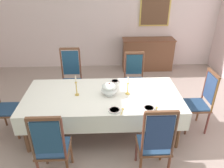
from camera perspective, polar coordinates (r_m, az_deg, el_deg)
ground at (r=3.94m, az=-2.34°, el=-13.44°), size 6.54×6.19×0.04m
back_wall at (r=6.13m, az=-2.87°, el=20.61°), size 6.54×0.08×3.58m
dining_table at (r=3.63m, az=-2.56°, el=-3.80°), size 2.60×1.18×0.74m
tablecloth at (r=3.63m, az=-2.56°, el=-3.80°), size 2.62×1.20×0.32m
chair_south_a at (r=2.98m, az=-15.84°, el=-15.74°), size 0.44×0.42×1.14m
chair_north_a at (r=4.59m, az=-10.86°, el=1.93°), size 0.44×0.42×1.20m
chair_south_b at (r=2.96m, az=11.42°, el=-15.09°), size 0.44×0.42×1.18m
chair_north_b at (r=4.60m, az=6.01°, el=1.82°), size 0.44×0.42×1.09m
chair_head_west at (r=4.06m, az=-27.52°, el=-4.86°), size 0.42×0.44×1.18m
chair_head_east at (r=4.04m, az=22.50°, el=-4.17°), size 0.42×0.44×1.12m
soup_tureen at (r=3.54m, az=-0.74°, el=-1.31°), size 0.27×0.27×0.22m
candlestick_west at (r=3.55m, az=-9.50°, el=-0.93°), size 0.07×0.07×0.36m
candlestick_east at (r=3.55m, az=4.23°, el=-0.94°), size 0.07×0.07×0.32m
bowl_near_left at (r=3.17m, az=0.65°, el=-7.05°), size 0.17×0.17×0.03m
bowl_near_right at (r=3.25m, az=9.86°, el=-6.46°), size 0.17×0.17×0.04m
bowl_far_left at (r=3.97m, az=0.82°, el=0.74°), size 0.15×0.15×0.03m
spoon_primary at (r=3.21m, az=2.85°, el=-6.92°), size 0.06×0.17×0.01m
spoon_secondary at (r=3.31m, az=11.80°, el=-6.36°), size 0.06×0.17×0.01m
sideboard at (r=6.27m, az=9.47°, el=7.85°), size 1.44×0.48×0.90m
framed_painting at (r=6.25m, az=11.49°, el=19.36°), size 0.83×0.05×0.98m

